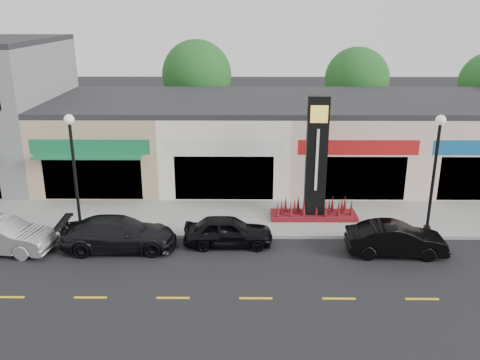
% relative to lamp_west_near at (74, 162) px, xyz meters
% --- Properties ---
extents(ground, '(120.00, 120.00, 0.00)m').
position_rel_lamp_west_near_xyz_m(ground, '(8.00, -2.50, -3.48)').
color(ground, black).
rests_on(ground, ground).
extents(sidewalk, '(52.00, 4.30, 0.15)m').
position_rel_lamp_west_near_xyz_m(sidewalk, '(8.00, 1.85, -3.40)').
color(sidewalk, gray).
rests_on(sidewalk, ground).
extents(curb, '(52.00, 0.20, 0.15)m').
position_rel_lamp_west_near_xyz_m(curb, '(8.00, -0.40, -3.40)').
color(curb, gray).
rests_on(curb, ground).
extents(shop_beige, '(7.00, 10.85, 4.80)m').
position_rel_lamp_west_near_xyz_m(shop_beige, '(-0.50, 8.96, -1.08)').
color(shop_beige, tan).
rests_on(shop_beige, ground).
extents(shop_cream, '(7.00, 10.01, 4.80)m').
position_rel_lamp_west_near_xyz_m(shop_cream, '(6.50, 8.97, -1.08)').
color(shop_cream, white).
rests_on(shop_cream, ground).
extents(shop_pink_w, '(7.00, 10.01, 4.80)m').
position_rel_lamp_west_near_xyz_m(shop_pink_w, '(13.50, 8.97, -1.08)').
color(shop_pink_w, beige).
rests_on(shop_pink_w, ground).
extents(shop_pink_e, '(7.00, 10.01, 4.80)m').
position_rel_lamp_west_near_xyz_m(shop_pink_e, '(20.50, 8.97, -1.08)').
color(shop_pink_e, beige).
rests_on(shop_pink_e, ground).
extents(tree_rear_west, '(5.20, 5.20, 7.83)m').
position_rel_lamp_west_near_xyz_m(tree_rear_west, '(4.00, 17.00, 1.74)').
color(tree_rear_west, '#382619').
rests_on(tree_rear_west, ground).
extents(tree_rear_mid, '(4.80, 4.80, 7.29)m').
position_rel_lamp_west_near_xyz_m(tree_rear_mid, '(16.00, 17.00, 1.41)').
color(tree_rear_mid, '#382619').
rests_on(tree_rear_mid, ground).
extents(lamp_west_near, '(0.44, 0.44, 5.47)m').
position_rel_lamp_west_near_xyz_m(lamp_west_near, '(0.00, 0.00, 0.00)').
color(lamp_west_near, black).
rests_on(lamp_west_near, sidewalk).
extents(lamp_east_near, '(0.44, 0.44, 5.47)m').
position_rel_lamp_west_near_xyz_m(lamp_east_near, '(16.00, 0.00, 0.00)').
color(lamp_east_near, black).
rests_on(lamp_east_near, sidewalk).
extents(pylon_sign, '(4.20, 1.30, 6.00)m').
position_rel_lamp_west_near_xyz_m(pylon_sign, '(11.00, 1.70, -1.20)').
color(pylon_sign, '#560E13').
rests_on(pylon_sign, sidewalk).
extents(car_white_van, '(2.07, 4.63, 1.47)m').
position_rel_lamp_west_near_xyz_m(car_white_van, '(-2.84, -1.83, -2.74)').
color(car_white_van, silver).
rests_on(car_white_van, ground).
extents(car_dark_sedan, '(2.17, 4.99, 1.43)m').
position_rel_lamp_west_near_xyz_m(car_dark_sedan, '(2.16, -1.54, -2.76)').
color(car_dark_sedan, black).
rests_on(car_dark_sedan, ground).
extents(car_black_sedan, '(1.61, 3.91, 1.33)m').
position_rel_lamp_west_near_xyz_m(car_black_sedan, '(6.87, -1.11, -2.81)').
color(car_black_sedan, black).
rests_on(car_black_sedan, ground).
extents(car_black_conv, '(1.61, 4.21, 1.37)m').
position_rel_lamp_west_near_xyz_m(car_black_conv, '(14.00, -1.94, -2.79)').
color(car_black_conv, black).
rests_on(car_black_conv, ground).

